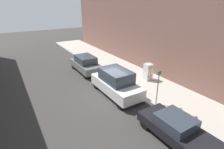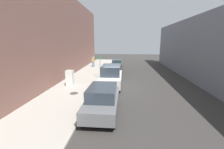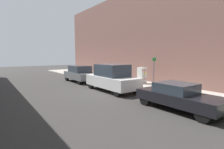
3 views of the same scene
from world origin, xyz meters
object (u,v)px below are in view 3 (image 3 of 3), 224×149
(parked_sedan_dark, at_px, (178,96))
(street_sign_post, at_px, (154,73))
(parked_suv_gray, at_px, (80,73))
(parked_van_white, at_px, (112,78))
(discarded_refrigerator, at_px, (142,76))
(fire_hydrant, at_px, (195,95))

(parked_sedan_dark, bearing_deg, street_sign_post, -117.41)
(parked_suv_gray, bearing_deg, parked_sedan_dark, 90.00)
(parked_van_white, bearing_deg, parked_sedan_dark, 90.00)
(street_sign_post, xyz_separation_m, parked_sedan_dark, (1.60, 3.09, -0.88))
(parked_suv_gray, distance_m, parked_sedan_dark, 11.95)
(discarded_refrigerator, bearing_deg, parked_sedan_dark, 58.79)
(discarded_refrigerator, height_order, parked_suv_gray, parked_suv_gray)
(parked_suv_gray, distance_m, parked_van_white, 5.94)
(parked_suv_gray, bearing_deg, discarded_refrigerator, 127.45)
(parked_suv_gray, bearing_deg, fire_hydrant, 97.36)
(fire_hydrant, bearing_deg, street_sign_post, -91.03)
(parked_sedan_dark, bearing_deg, parked_suv_gray, -90.00)
(fire_hydrant, relative_size, parked_suv_gray, 0.19)
(parked_van_white, distance_m, parked_sedan_dark, 6.02)
(street_sign_post, height_order, parked_van_white, street_sign_post)
(street_sign_post, distance_m, parked_sedan_dark, 3.59)
(parked_suv_gray, height_order, parked_van_white, parked_van_white)
(street_sign_post, height_order, parked_sedan_dark, street_sign_post)
(discarded_refrigerator, xyz_separation_m, street_sign_post, (2.44, 3.58, 0.69))
(parked_van_white, relative_size, parked_sedan_dark, 1.09)
(parked_suv_gray, bearing_deg, parked_van_white, 90.00)
(fire_hydrant, xyz_separation_m, parked_sedan_dark, (1.55, -0.03, 0.17))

